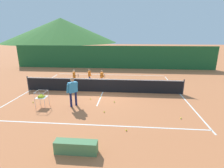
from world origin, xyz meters
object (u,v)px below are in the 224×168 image
(student_1, at_px, (89,75))
(tennis_ball_1, at_px, (91,99))
(tennis_net, at_px, (103,85))
(tennis_ball_0, at_px, (101,96))
(tennis_ball_2, at_px, (33,102))
(tennis_ball_6, at_px, (181,118))
(student_2, at_px, (102,76))
(tennis_ball_5, at_px, (114,102))
(student_0, at_px, (74,76))
(ball_cart, at_px, (41,96))
(tennis_ball_3, at_px, (126,130))
(instructor, at_px, (73,89))
(tennis_ball_4, at_px, (104,112))
(courtside_bench, at_px, (76,147))

(student_1, xyz_separation_m, tennis_ball_1, (0.86, -3.78, -0.69))
(tennis_net, distance_m, tennis_ball_0, 1.14)
(student_1, height_order, tennis_ball_2, student_1)
(tennis_ball_0, xyz_separation_m, tennis_ball_6, (4.40, -2.69, 0.00))
(student_2, relative_size, tennis_ball_5, 17.70)
(student_1, relative_size, student_2, 1.01)
(student_0, height_order, tennis_ball_1, student_0)
(ball_cart, distance_m, tennis_ball_0, 3.64)
(ball_cart, xyz_separation_m, tennis_ball_5, (4.10, 0.93, -0.56))
(tennis_ball_3, distance_m, tennis_ball_5, 3.24)
(instructor, bearing_deg, tennis_net, 63.10)
(ball_cart, height_order, tennis_ball_4, ball_cart)
(tennis_ball_2, height_order, tennis_ball_4, same)
(instructor, bearing_deg, courtside_bench, -71.83)
(tennis_ball_1, height_order, tennis_ball_3, same)
(student_0, distance_m, courtside_bench, 8.54)
(tennis_net, xyz_separation_m, student_2, (-0.33, 1.89, 0.23))
(student_0, relative_size, courtside_bench, 0.85)
(student_0, distance_m, tennis_ball_4, 5.79)
(student_2, bearing_deg, student_0, -170.61)
(student_1, height_order, tennis_ball_0, student_1)
(tennis_ball_6, bearing_deg, courtside_bench, -146.69)
(tennis_net, distance_m, student_2, 1.93)
(tennis_net, xyz_separation_m, tennis_ball_3, (1.72, -5.06, -0.47))
(tennis_net, distance_m, ball_cart, 4.22)
(student_0, height_order, student_1, student_0)
(tennis_ball_4, distance_m, tennis_ball_5, 1.51)
(tennis_ball_2, bearing_deg, tennis_ball_5, 5.74)
(tennis_ball_5, relative_size, tennis_ball_6, 1.00)
(tennis_ball_2, height_order, tennis_ball_3, same)
(student_0, xyz_separation_m, tennis_ball_0, (2.51, -2.56, -0.74))
(student_1, distance_m, tennis_ball_0, 3.65)
(tennis_ball_5, bearing_deg, courtside_bench, -101.81)
(instructor, height_order, tennis_ball_6, instructor)
(ball_cart, xyz_separation_m, tennis_ball_2, (-0.81, 0.43, -0.56))
(tennis_ball_0, bearing_deg, courtside_bench, -90.11)
(tennis_ball_1, bearing_deg, tennis_ball_5, -13.04)
(tennis_ball_6, bearing_deg, student_1, 134.29)
(tennis_net, xyz_separation_m, tennis_ball_4, (0.53, -3.34, -0.47))
(student_0, distance_m, student_1, 1.30)
(tennis_ball_2, height_order, courtside_bench, courtside_bench)
(tennis_ball_3, bearing_deg, tennis_ball_6, 26.38)
(tennis_ball_3, distance_m, courtside_bench, 2.35)
(ball_cart, height_order, tennis_ball_1, ball_cart)
(student_2, distance_m, tennis_ball_3, 7.27)
(tennis_ball_2, bearing_deg, tennis_ball_6, -9.12)
(student_0, relative_size, tennis_ball_4, 18.82)
(tennis_ball_4, bearing_deg, tennis_ball_2, 168.02)
(tennis_net, height_order, tennis_ball_1, tennis_net)
(tennis_ball_3, bearing_deg, student_2, 106.38)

